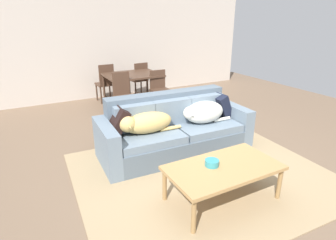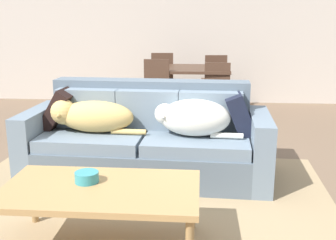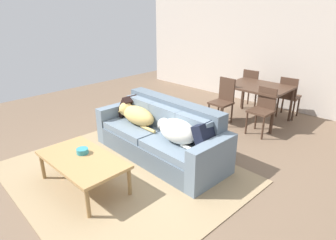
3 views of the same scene
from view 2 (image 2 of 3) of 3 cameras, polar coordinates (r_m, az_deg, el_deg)
name	(u,v)px [view 2 (image 2 of 3)]	position (r m, az deg, el deg)	size (l,w,h in m)	color
ground_plane	(160,188)	(3.73, -1.13, -9.47)	(10.00, 10.00, 0.00)	brown
back_partition	(182,26)	(7.42, 1.95, 12.98)	(8.00, 0.12, 2.70)	beige
area_rug	(134,210)	(3.34, -4.71, -12.36)	(3.23, 2.75, 0.01)	#9E8661
couch	(147,140)	(3.95, -2.94, -2.86)	(2.33, 0.99, 0.89)	slate
dog_on_left_cushion	(90,116)	(3.90, -10.80, 0.57)	(0.91, 0.35, 0.31)	tan
dog_on_right_cushion	(193,117)	(3.71, 3.47, 0.36)	(0.80, 0.40, 0.34)	silver
throw_pillow_by_left_arm	(60,108)	(4.16, -14.77, 1.58)	(0.13, 0.41, 0.41)	black
throw_pillow_by_right_arm	(239,114)	(3.87, 9.91, 0.81)	(0.16, 0.39, 0.39)	black
coffee_table	(101,193)	(2.71, -9.37, -10.02)	(1.27, 0.70, 0.44)	#AE8450
bowl_on_coffee_table	(87,177)	(2.77, -11.25, -7.80)	(0.16, 0.16, 0.07)	teal
dining_table	(189,72)	(6.29, 2.92, 6.70)	(1.22, 0.98, 0.75)	#473023
dining_chair_near_left	(156,90)	(5.77, -1.73, 4.23)	(0.41, 0.41, 0.92)	#473023
dining_chair_near_right	(217,91)	(5.77, 6.84, 4.09)	(0.42, 0.42, 0.88)	#473023
dining_chair_far_left	(163,78)	(6.94, -0.76, 5.93)	(0.42, 0.42, 0.93)	#473023
dining_chair_far_right	(215,78)	(6.91, 6.53, 5.81)	(0.43, 0.43, 0.90)	#473023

